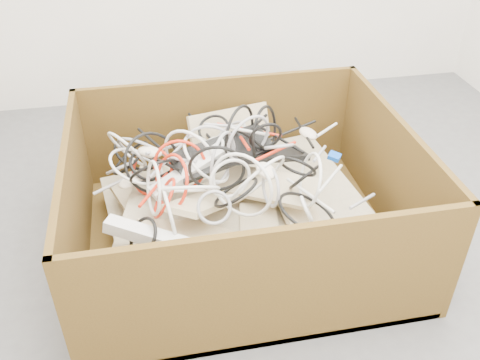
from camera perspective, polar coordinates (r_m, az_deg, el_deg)
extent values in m
plane|color=#4F5052|center=(2.19, 7.30, -7.34)|extent=(3.00, 3.00, 0.00)
cube|color=#432F10|center=(2.19, 0.10, -6.44)|extent=(1.27, 1.06, 0.03)
cube|color=#432F10|center=(2.47, -2.22, 5.64)|extent=(1.27, 0.02, 0.50)
cube|color=#432F10|center=(1.67, 3.62, -11.91)|extent=(1.27, 0.03, 0.50)
cube|color=#432F10|center=(2.22, 16.05, 0.47)|extent=(0.03, 1.01, 0.50)
cube|color=#432F10|center=(2.04, -17.36, -3.37)|extent=(0.02, 1.01, 0.50)
cube|color=tan|center=(2.16, -0.01, -4.64)|extent=(1.11, 0.96, 0.21)
cube|color=tan|center=(2.04, -2.53, -4.59)|extent=(0.80, 0.72, 0.22)
cube|color=beige|center=(2.19, -8.55, -0.10)|extent=(0.42, 0.30, 0.06)
cube|color=beige|center=(2.16, 5.06, -1.39)|extent=(0.40, 0.26, 0.17)
cube|color=beige|center=(1.89, 2.18, -6.38)|extent=(0.21, 0.42, 0.04)
cube|color=beige|center=(1.88, -4.84, -5.54)|extent=(0.41, 0.17, 0.16)
cube|color=beige|center=(1.94, 7.27, -5.08)|extent=(0.15, 0.40, 0.10)
cube|color=beige|center=(2.32, -1.09, 5.99)|extent=(0.38, 0.22, 0.18)
cube|color=beige|center=(1.92, -3.63, -2.35)|extent=(0.34, 0.38, 0.19)
cube|color=beige|center=(2.01, 3.00, -0.64)|extent=(0.39, 0.36, 0.12)
cube|color=black|center=(2.06, 1.85, 2.68)|extent=(0.41, 0.19, 0.11)
cube|color=black|center=(2.01, -1.91, 3.01)|extent=(0.42, 0.27, 0.08)
ellipsoid|color=beige|center=(2.03, -11.74, -0.14)|extent=(0.12, 0.11, 0.04)
ellipsoid|color=beige|center=(2.27, 7.40, 5.02)|extent=(0.09, 0.12, 0.04)
ellipsoid|color=beige|center=(1.72, -3.61, -7.62)|extent=(0.11, 0.08, 0.04)
ellipsoid|color=beige|center=(1.82, 2.85, 1.01)|extent=(0.08, 0.11, 0.04)
ellipsoid|color=beige|center=(2.05, -9.73, 3.01)|extent=(0.12, 0.11, 0.04)
cube|color=silver|center=(1.94, -5.69, 0.80)|extent=(0.30, 0.18, 0.13)
cube|color=silver|center=(1.74, -10.01, -5.91)|extent=(0.28, 0.17, 0.09)
cube|color=#0C43B8|center=(2.07, 10.19, 2.53)|extent=(0.06, 0.06, 0.03)
torus|color=black|center=(1.75, -10.46, -6.03)|extent=(0.14, 0.18, 0.14)
torus|color=red|center=(1.85, -8.20, -1.93)|extent=(0.13, 0.22, 0.19)
torus|color=#9B9A9F|center=(2.00, -3.36, 3.56)|extent=(0.26, 0.07, 0.27)
torus|color=silver|center=(2.13, -12.13, 3.25)|extent=(0.20, 0.22, 0.18)
torus|color=#9B9A9F|center=(2.16, -10.38, 3.07)|extent=(0.21, 0.24, 0.24)
torus|color=black|center=(2.22, -11.17, 2.80)|extent=(0.25, 0.27, 0.14)
torus|color=black|center=(1.85, 6.24, 1.41)|extent=(0.15, 0.16, 0.15)
torus|color=black|center=(1.96, 6.96, 0.31)|extent=(0.17, 0.16, 0.12)
torus|color=silver|center=(1.80, -7.60, -3.64)|extent=(0.05, 0.30, 0.30)
torus|color=black|center=(2.06, 2.66, 4.90)|extent=(0.19, 0.22, 0.28)
torus|color=#9B9A9F|center=(1.73, -2.81, -3.00)|extent=(0.17, 0.10, 0.15)
torus|color=#9B9A9F|center=(1.97, -6.05, 2.31)|extent=(0.14, 0.15, 0.08)
torus|color=silver|center=(2.08, 1.00, 5.33)|extent=(0.21, 0.19, 0.13)
torus|color=red|center=(1.96, -6.52, 1.57)|extent=(0.28, 0.09, 0.28)
torus|color=silver|center=(2.07, -11.14, 1.48)|extent=(0.27, 0.30, 0.14)
torus|color=red|center=(2.05, -9.52, 0.87)|extent=(0.23, 0.22, 0.17)
torus|color=black|center=(2.14, -2.88, 5.55)|extent=(0.14, 0.15, 0.10)
torus|color=silver|center=(2.02, -5.40, 2.49)|extent=(0.20, 0.19, 0.27)
torus|color=black|center=(1.99, 2.78, 4.72)|extent=(0.18, 0.05, 0.18)
torus|color=black|center=(2.03, -9.43, 1.86)|extent=(0.23, 0.23, 0.27)
torus|color=black|center=(2.06, -10.29, 1.42)|extent=(0.14, 0.17, 0.13)
torus|color=black|center=(1.81, 7.31, -3.55)|extent=(0.28, 0.30, 0.14)
torus|color=#9B9A9F|center=(1.83, 3.34, -0.78)|extent=(0.04, 0.20, 0.20)
torus|color=silver|center=(1.81, 2.01, 0.09)|extent=(0.29, 0.19, 0.30)
torus|color=#9B9A9F|center=(1.98, 4.25, 3.65)|extent=(0.16, 0.14, 0.10)
torus|color=black|center=(2.03, -0.02, 5.03)|extent=(0.20, 0.24, 0.30)
torus|color=silver|center=(1.99, -3.64, 2.32)|extent=(0.25, 0.32, 0.22)
torus|color=silver|center=(1.83, 7.22, -3.18)|extent=(0.06, 0.12, 0.12)
torus|color=#9B9A9F|center=(2.15, -1.07, 4.83)|extent=(0.19, 0.23, 0.15)
torus|color=#9B9A9F|center=(1.96, 0.92, 4.45)|extent=(0.25, 0.15, 0.28)
torus|color=silver|center=(1.83, -9.34, -0.88)|extent=(0.07, 0.24, 0.23)
torus|color=black|center=(1.82, -2.53, 1.19)|extent=(0.23, 0.07, 0.23)
torus|color=silver|center=(1.80, -5.60, -1.00)|extent=(0.29, 0.22, 0.20)
torus|color=black|center=(1.82, -0.47, -1.33)|extent=(0.19, 0.17, 0.15)
torus|color=silver|center=(1.75, 0.17, -0.59)|extent=(0.24, 0.23, 0.32)
torus|color=silver|center=(1.80, -1.08, 0.13)|extent=(0.21, 0.05, 0.21)
torus|color=#9B9A9F|center=(2.11, -12.62, 1.42)|extent=(0.19, 0.17, 0.10)
torus|color=black|center=(1.98, -9.19, 0.91)|extent=(0.27, 0.20, 0.20)
torus|color=#9B9A9F|center=(1.92, -1.92, 2.39)|extent=(0.17, 0.24, 0.28)
torus|color=silver|center=(1.87, 7.59, 0.01)|extent=(0.08, 0.28, 0.28)
torus|color=black|center=(2.08, 1.17, 4.01)|extent=(0.17, 0.15, 0.18)
torus|color=silver|center=(2.04, -3.24, 3.28)|extent=(0.15, 0.18, 0.11)
torus|color=red|center=(1.85, -7.44, -0.20)|extent=(0.16, 0.20, 0.22)
torus|color=black|center=(2.15, -11.78, 2.35)|extent=(0.20, 0.25, 0.17)
cylinder|color=black|center=(2.20, -8.65, 3.46)|extent=(0.17, 0.22, 0.09)
cylinder|color=black|center=(2.08, 1.73, 6.03)|extent=(0.12, 0.10, 0.04)
cylinder|color=black|center=(2.26, -3.73, 5.08)|extent=(0.13, 0.23, 0.10)
cylinder|color=red|center=(1.88, -9.30, -0.98)|extent=(0.12, 0.23, 0.05)
cylinder|color=#9B9A9F|center=(1.90, 13.11, -2.24)|extent=(0.14, 0.11, 0.05)
cylinder|color=silver|center=(1.87, 7.58, -1.64)|extent=(0.11, 0.23, 0.02)
cylinder|color=#9B9A9F|center=(2.09, -8.01, 3.43)|extent=(0.17, 0.15, 0.07)
cylinder|color=#9B9A9F|center=(1.87, 17.19, -5.21)|extent=(0.11, 0.08, 0.03)
cylinder|color=silver|center=(1.90, 9.80, 0.21)|extent=(0.18, 0.23, 0.07)
cylinder|color=silver|center=(2.27, 9.40, 5.40)|extent=(0.13, 0.11, 0.02)
cylinder|color=black|center=(1.99, -8.58, 2.01)|extent=(0.13, 0.19, 0.04)
cylinder|color=#9B9A9F|center=(2.04, -2.09, 5.93)|extent=(0.13, 0.03, 0.03)
cylinder|color=black|center=(2.33, 5.46, 5.27)|extent=(0.24, 0.05, 0.07)
cylinder|color=red|center=(1.97, 0.52, 4.03)|extent=(0.02, 0.13, 0.03)
cylinder|color=#9B9A9F|center=(2.03, -13.07, -0.23)|extent=(0.19, 0.06, 0.06)
cylinder|color=red|center=(2.15, 1.03, 5.45)|extent=(0.26, 0.08, 0.06)
cylinder|color=#9B9A9F|center=(1.96, -7.95, 2.12)|extent=(0.15, 0.16, 0.05)
cylinder|color=red|center=(1.96, 3.90, 3.15)|extent=(0.20, 0.15, 0.04)
cylinder|color=black|center=(2.29, 6.93, 5.17)|extent=(0.03, 0.29, 0.04)
cylinder|color=black|center=(2.14, 4.15, 4.60)|extent=(0.16, 0.24, 0.03)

